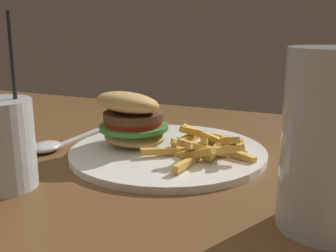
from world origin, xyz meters
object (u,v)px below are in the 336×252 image
at_px(beer_glass, 331,144).
at_px(meal_plate_near, 155,137).
at_px(juice_glass, 0,149).
at_px(spoon, 49,146).

bearing_deg(beer_glass, meal_plate_near, -29.14).
xyz_separation_m(meal_plate_near, beer_glass, (-0.25, 0.14, 0.06)).
relative_size(meal_plate_near, juice_glass, 1.42).
distance_m(juice_glass, spoon, 0.15).
xyz_separation_m(meal_plate_near, juice_glass, (0.11, 0.19, 0.02)).
xyz_separation_m(beer_glass, spoon, (0.41, -0.09, -0.08)).
relative_size(meal_plate_near, spoon, 1.73).
relative_size(meal_plate_near, beer_glass, 1.72).
bearing_deg(juice_glass, beer_glass, -172.03).
height_order(meal_plate_near, juice_glass, juice_glass).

